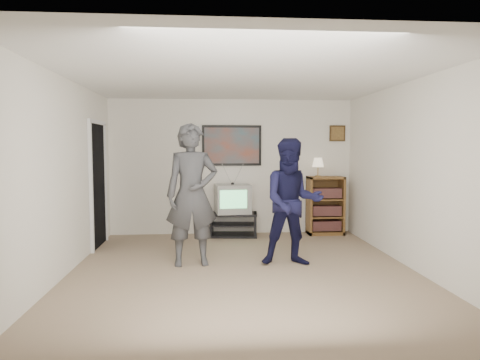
{
  "coord_description": "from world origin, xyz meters",
  "views": [
    {
      "loc": [
        -0.47,
        -5.46,
        1.62
      ],
      "look_at": [
        0.01,
        0.62,
        1.15
      ],
      "focal_mm": 32.0,
      "sensor_mm": 36.0,
      "label": 1
    }
  ],
  "objects": [
    {
      "name": "room_shell",
      "position": [
        0.0,
        0.35,
        1.25
      ],
      "size": [
        4.51,
        5.0,
        2.51
      ],
      "color": "brown",
      "rests_on": "ground"
    },
    {
      "name": "media_stand",
      "position": [
        0.01,
        2.23,
        0.21
      ],
      "size": [
        0.9,
        0.55,
        0.43
      ],
      "rotation": [
        0.0,
        0.0,
        -0.1
      ],
      "color": "black",
      "rests_on": "room_shell"
    },
    {
      "name": "crt_television",
      "position": [
        0.0,
        2.23,
        0.69
      ],
      "size": [
        0.66,
        0.58,
        0.52
      ],
      "primitive_type": null,
      "rotation": [
        0.0,
        0.0,
        0.1
      ],
      "color": "#969792",
      "rests_on": "media_stand"
    },
    {
      "name": "bookshelf",
      "position": [
        1.73,
        2.28,
        0.54
      ],
      "size": [
        0.66,
        0.37,
        1.08
      ],
      "primitive_type": null,
      "color": "brown",
      "rests_on": "room_shell"
    },
    {
      "name": "table_lamp",
      "position": [
        1.59,
        2.29,
        1.25
      ],
      "size": [
        0.22,
        0.22,
        0.35
      ],
      "primitive_type": null,
      "color": "beige",
      "rests_on": "bookshelf"
    },
    {
      "name": "person_tall",
      "position": [
        -0.67,
        0.38,
        0.97
      ],
      "size": [
        0.76,
        0.55,
        1.94
      ],
      "primitive_type": "imported",
      "rotation": [
        0.0,
        0.0,
        0.12
      ],
      "color": "#37383A",
      "rests_on": "room_shell"
    },
    {
      "name": "person_short",
      "position": [
        0.7,
        0.26,
        0.87
      ],
      "size": [
        0.87,
        0.69,
        1.74
      ],
      "primitive_type": "imported",
      "rotation": [
        0.0,
        0.0,
        -0.04
      ],
      "color": "black",
      "rests_on": "room_shell"
    },
    {
      "name": "controller_left",
      "position": [
        -0.69,
        0.55,
        1.18
      ],
      "size": [
        0.08,
        0.12,
        0.03
      ],
      "primitive_type": "cube",
      "rotation": [
        0.0,
        0.0,
        0.38
      ],
      "color": "white",
      "rests_on": "person_tall"
    },
    {
      "name": "controller_right",
      "position": [
        0.74,
        0.5,
        1.04
      ],
      "size": [
        0.05,
        0.12,
        0.04
      ],
      "primitive_type": "cube",
      "rotation": [
        0.0,
        0.0,
        0.14
      ],
      "color": "white",
      "rests_on": "person_short"
    },
    {
      "name": "poster",
      "position": [
        0.0,
        2.48,
        1.65
      ],
      "size": [
        1.1,
        0.03,
        0.75
      ],
      "primitive_type": "cube",
      "color": "black",
      "rests_on": "room_shell"
    },
    {
      "name": "air_vent",
      "position": [
        -0.55,
        2.48,
        1.95
      ],
      "size": [
        0.28,
        0.02,
        0.14
      ],
      "primitive_type": "cube",
      "color": "white",
      "rests_on": "room_shell"
    },
    {
      "name": "small_picture",
      "position": [
        2.0,
        2.48,
        1.88
      ],
      "size": [
        0.3,
        0.03,
        0.3
      ],
      "primitive_type": "cube",
      "color": "black",
      "rests_on": "room_shell"
    },
    {
      "name": "doorway",
      "position": [
        -2.23,
        1.6,
        1.0
      ],
      "size": [
        0.03,
        0.85,
        2.0
      ],
      "primitive_type": "cube",
      "color": "black",
      "rests_on": "room_shell"
    }
  ]
}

